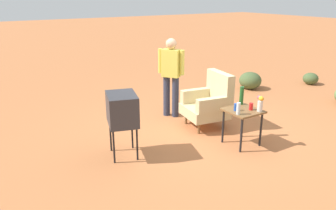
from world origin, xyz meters
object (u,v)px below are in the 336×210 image
at_px(bottle_short_clear, 238,109).
at_px(flower_vase, 260,103).
at_px(tv_on_stand, 122,110).
at_px(side_table, 243,115).
at_px(armchair, 210,102).
at_px(bottle_wine_green, 242,96).
at_px(soda_can_red, 251,106).
at_px(person_standing, 171,73).
at_px(soda_can_blue, 236,107).

bearing_deg(bottle_short_clear, flower_vase, 78.41).
bearing_deg(tv_on_stand, bottle_short_clear, 64.10).
bearing_deg(tv_on_stand, side_table, 69.91).
distance_m(armchair, tv_on_stand, 1.99).
xyz_separation_m(bottle_wine_green, soda_can_red, (0.31, -0.07, -0.10)).
bearing_deg(armchair, person_standing, -159.33).
distance_m(side_table, person_standing, 1.90).
height_order(bottle_short_clear, flower_vase, flower_vase).
height_order(armchair, soda_can_blue, armchair).
distance_m(tv_on_stand, soda_can_red, 2.14).
distance_m(soda_can_blue, soda_can_red, 0.26).
height_order(tv_on_stand, bottle_short_clear, tv_on_stand).
bearing_deg(armchair, flower_vase, 5.73).
relative_size(tv_on_stand, soda_can_red, 8.44).
relative_size(soda_can_blue, soda_can_red, 1.00).
xyz_separation_m(armchair, bottle_wine_green, (0.72, 0.12, 0.29)).
bearing_deg(person_standing, soda_can_red, 11.11).
height_order(side_table, bottle_short_clear, bottle_short_clear).
bearing_deg(person_standing, soda_can_blue, 4.31).
bearing_deg(soda_can_blue, person_standing, -175.69).
relative_size(armchair, soda_can_red, 8.69).
height_order(tv_on_stand, bottle_wine_green, tv_on_stand).
distance_m(tv_on_stand, soda_can_blue, 1.88).
distance_m(armchair, flower_vase, 1.20).
bearing_deg(bottle_short_clear, armchair, 165.07).
bearing_deg(soda_can_red, person_standing, -168.89).
distance_m(soda_can_blue, flower_vase, 0.40).
relative_size(side_table, bottle_short_clear, 3.15).
bearing_deg(soda_can_blue, soda_can_red, 65.53).
xyz_separation_m(person_standing, soda_can_blue, (1.80, 0.14, -0.25)).
relative_size(tv_on_stand, flower_vase, 3.89).
distance_m(armchair, side_table, 0.97).
bearing_deg(flower_vase, soda_can_red, -150.89).
xyz_separation_m(tv_on_stand, flower_vase, (0.89, 2.07, -0.00)).
relative_size(person_standing, bottle_short_clear, 8.20).
relative_size(armchair, person_standing, 0.65).
bearing_deg(soda_can_red, soda_can_blue, -114.47).
relative_size(bottle_wine_green, flower_vase, 1.21).
relative_size(bottle_short_clear, flower_vase, 0.75).
height_order(soda_can_red, flower_vase, flower_vase).
xyz_separation_m(bottle_short_clear, soda_can_red, (-0.05, 0.33, -0.04)).
distance_m(person_standing, bottle_wine_green, 1.67).
distance_m(side_table, soda_can_blue, 0.21).
xyz_separation_m(side_table, tv_on_stand, (-0.69, -1.90, 0.25)).
relative_size(bottle_wine_green, soda_can_red, 2.62).
xyz_separation_m(side_table, soda_can_red, (0.07, 0.10, 0.15)).
bearing_deg(bottle_short_clear, side_table, 117.04).
xyz_separation_m(side_table, flower_vase, (0.20, 0.18, 0.24)).
distance_m(soda_can_blue, bottle_wine_green, 0.38).
distance_m(armchair, bottle_short_clear, 1.14).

